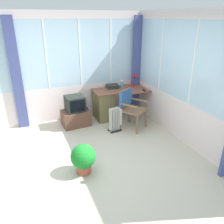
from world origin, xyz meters
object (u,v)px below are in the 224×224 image
Objects in this scene: desk at (106,104)px; space_heater at (116,119)px; wooden_armchair at (129,104)px; desk_lamp at (135,78)px; tv_remote at (144,90)px; spray_bottle at (122,83)px; paper_tray at (113,86)px; potted_plant at (83,158)px; tv_on_stand at (76,113)px.

space_heater is (-0.04, -0.74, -0.11)m from desk.
desk is 0.75m from space_heater.
wooden_armchair is 0.48m from space_heater.
desk is at bearing -174.31° from desk_lamp.
space_heater is (-0.92, -0.39, -0.47)m from tv_remote.
space_heater is at bearing -144.99° from tv_remote.
spray_bottle reaches higher than paper_tray.
tv_remote reaches higher than potted_plant.
desk is at bearing 7.79° from tv_on_stand.
spray_bottle is 0.42× the size of potted_plant.
wooden_armchair is 1.24× the size of tv_on_stand.
desk is 0.68m from spray_bottle.
tv_on_stand is (-1.69, 0.24, -0.42)m from tv_remote.
desk_lamp reaches higher than spray_bottle.
tv_remote is (0.03, -0.44, -0.20)m from desk_lamp.
desk is 6.18× the size of spray_bottle.
tv_on_stand is at bearing 153.93° from wooden_armchair.
tv_remote is at bearing 38.04° from potted_plant.
desk is 0.77m from wooden_armchair.
paper_tray reaches higher than desk.
tv_on_stand is (-0.80, -0.11, -0.07)m from desk.
wooden_armchair reaches higher than paper_tray.
space_heater is at bearing 47.40° from potted_plant.
wooden_armchair is 1.63× the size of space_heater.
potted_plant is at bearing -134.67° from desk_lamp.
desk_lamp is 0.99m from wooden_armchair.
wooden_armchair reaches higher than tv_remote.
wooden_armchair is (-0.53, -0.75, -0.37)m from desk_lamp.
potted_plant is at bearing -123.61° from paper_tray.
spray_bottle is at bearing -7.36° from paper_tray.
desk_lamp reaches higher than desk.
tv_remote is at bearing 22.80° from space_heater.
spray_bottle is (-0.39, 0.47, 0.09)m from tv_remote.
desk is 1.46× the size of wooden_armchair.
spray_bottle is (0.50, 0.12, 0.45)m from desk.
spray_bottle is at bearing 174.49° from desk_lamp.
paper_tray is 0.33× the size of wooden_armchair.
desk_lamp reaches higher than wooden_armchair.
desk reaches higher than space_heater.
tv_remote is at bearing 29.63° from wooden_armchair.
space_heater reaches higher than potted_plant.
desk is at bearing 116.45° from wooden_armchair.
paper_tray is at bearing 56.39° from potted_plant.
tv_remote is at bearing -86.55° from desk_lamp.
space_heater is (0.77, -0.63, -0.04)m from tv_on_stand.
spray_bottle is 0.72× the size of paper_tray.
tv_remote reaches higher than space_heater.
desk_lamp is at bearing 5.69° from desk.
desk is 2.37× the size of space_heater.
spray_bottle reaches higher than space_heater.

